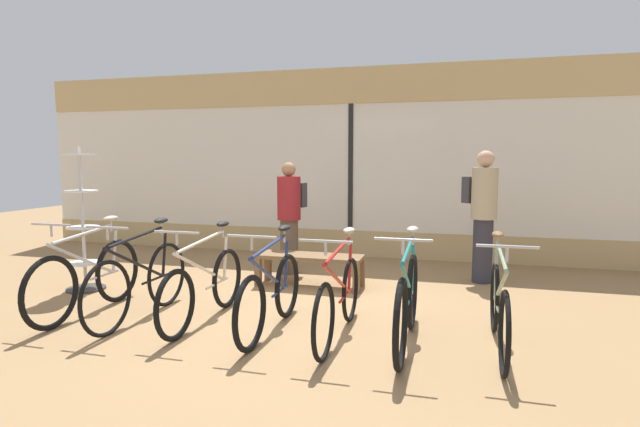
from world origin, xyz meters
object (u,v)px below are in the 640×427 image
object	(u,v)px
bicycle_far_left	(88,278)
bicycle_center_left	(205,286)
bicycle_center	(271,294)
customer_near_rack	(290,214)
bicycle_far_right	(499,307)
display_bench	(310,260)
accessory_rack	(83,232)
customer_by_window	(483,212)
bicycle_left	(140,281)
bicycle_right	(407,302)
bicycle_center_right	(339,298)

from	to	relation	value
bicycle_far_left	bicycle_center_left	bearing A→B (deg)	4.54
bicycle_center	customer_near_rack	xyz separation A→B (m)	(-0.64, 2.44, 0.50)
bicycle_far_right	display_bench	size ratio (longest dim) A/B	1.23
accessory_rack	customer_near_rack	bearing A→B (deg)	35.62
bicycle_far_right	bicycle_center_left	bearing A→B (deg)	179.77
bicycle_center	accessory_rack	distance (m)	3.01
customer_near_rack	display_bench	bearing A→B (deg)	-53.11
bicycle_center_left	customer_near_rack	size ratio (longest dim) A/B	1.07
bicycle_far_left	display_bench	xyz separation A→B (m)	(1.98, 1.77, -0.05)
display_bench	customer_by_window	size ratio (longest dim) A/B	0.78
bicycle_left	bicycle_far_right	size ratio (longest dim) A/B	1.02
display_bench	bicycle_center	bearing A→B (deg)	-85.71
display_bench	customer_near_rack	xyz separation A→B (m)	(-0.50, 0.67, 0.53)
customer_near_rack	bicycle_right	bearing A→B (deg)	-51.63
bicycle_center	bicycle_left	bearing A→B (deg)	179.82
bicycle_center_left	bicycle_center	size ratio (longest dim) A/B	1.05
customer_by_window	bicycle_far_left	bearing A→B (deg)	-148.01
bicycle_right	bicycle_far_right	distance (m)	0.80
customer_near_rack	bicycle_far_left	bearing A→B (deg)	-121.25
bicycle_far_right	bicycle_far_left	bearing A→B (deg)	-178.71
bicycle_center_left	bicycle_far_right	xyz separation A→B (m)	(2.87, -0.01, 0.01)
bicycle_right	accessory_rack	world-z (taller)	accessory_rack
bicycle_center_right	bicycle_far_right	size ratio (longest dim) A/B	1.00
bicycle_left	bicycle_right	bearing A→B (deg)	-0.53
bicycle_center_left	customer_near_rack	xyz separation A→B (m)	(0.14, 2.33, 0.50)
bicycle_center	accessory_rack	xyz separation A→B (m)	(-2.87, 0.84, 0.37)
display_bench	accessory_rack	bearing A→B (deg)	-161.24
bicycle_center_right	accessory_rack	size ratio (longest dim) A/B	0.95
bicycle_left	bicycle_center_left	world-z (taller)	bicycle_left
accessory_rack	display_bench	xyz separation A→B (m)	(2.74, 0.93, -0.40)
display_bench	bicycle_center_left	bearing A→B (deg)	-111.06
bicycle_center	display_bench	xyz separation A→B (m)	(-0.13, 1.77, -0.03)
bicycle_far_right	display_bench	distance (m)	2.79
customer_near_rack	bicycle_center_right	bearing A→B (deg)	-61.59
bicycle_center_right	bicycle_right	bearing A→B (deg)	-3.45
bicycle_far_right	bicycle_center	bearing A→B (deg)	-177.41
bicycle_center	bicycle_far_right	size ratio (longest dim) A/B	0.96
bicycle_center_right	bicycle_center_left	bearing A→B (deg)	176.48
bicycle_center	bicycle_center_left	bearing A→B (deg)	172.14
bicycle_center_left	bicycle_center_right	world-z (taller)	bicycle_center_left
bicycle_center_left	accessory_rack	bearing A→B (deg)	160.82
bicycle_center	customer_by_window	xyz separation A→B (m)	(2.06, 2.61, 0.59)
bicycle_center	customer_by_window	bearing A→B (deg)	51.71
bicycle_far_left	bicycle_far_right	xyz separation A→B (m)	(4.21, 0.10, -0.01)
accessory_rack	bicycle_far_right	bearing A→B (deg)	-8.49
bicycle_left	customer_by_window	world-z (taller)	customer_by_window
bicycle_right	display_bench	xyz separation A→B (m)	(-1.44, 1.79, -0.06)
bicycle_center_right	bicycle_left	bearing A→B (deg)	-179.65
bicycle_center_left	bicycle_center_right	bearing A→B (deg)	-3.52
bicycle_center_right	customer_near_rack	size ratio (longest dim) A/B	1.06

